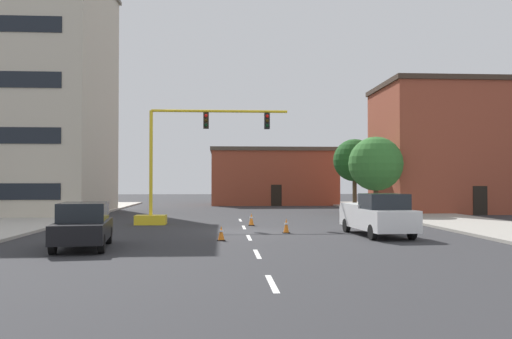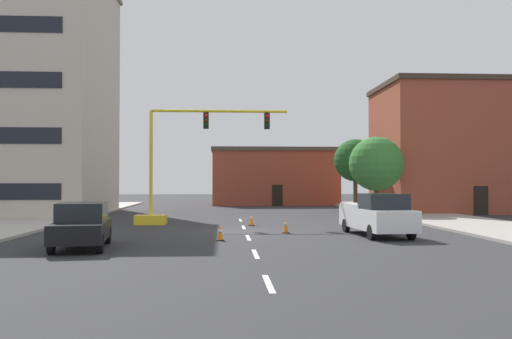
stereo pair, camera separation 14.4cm
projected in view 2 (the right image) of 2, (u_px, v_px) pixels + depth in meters
The scene contains 19 objects.
ground_plane at pixel (245, 232), 27.48m from camera, with size 160.00×160.00×0.00m, color #2D2D30.
sidewalk_left at pixel (32, 220), 34.66m from camera, with size 6.00×56.00×0.14m, color #B2ADA3.
sidewalk_right at pixel (440, 218), 36.28m from camera, with size 6.00×56.00×0.14m, color #9E998E.
lane_stripe_seg_0 at pixel (269, 283), 13.51m from camera, with size 0.16×2.40×0.01m, color silver.
lane_stripe_seg_1 at pixel (255, 254), 19.00m from camera, with size 0.16×2.40×0.01m, color silver.
lane_stripe_seg_2 at pixel (248, 238), 24.49m from camera, with size 0.16×2.40×0.01m, color silver.
lane_stripe_seg_3 at pixel (244, 227), 29.98m from camera, with size 0.16×2.40×0.01m, color silver.
lane_stripe_seg_4 at pixel (240, 220), 35.47m from camera, with size 0.16×2.40×0.01m, color silver.
building_tall_left at pixel (6, 93), 42.45m from camera, with size 15.47×13.39×19.00m.
building_brick_center at pixel (274, 176), 60.05m from camera, with size 13.68×8.54×6.15m.
building_row_right at pixel (455, 148), 45.28m from camera, with size 12.59×9.17×10.67m.
traffic_signal_gantry at pixel (170, 187), 32.10m from camera, with size 9.01×1.20×6.83m.
tree_right_mid at pixel (376, 164), 40.04m from camera, with size 4.02×4.02×5.86m.
tree_right_far at pixel (355, 160), 46.88m from camera, with size 3.68×3.68×6.22m.
pickup_truck_white at pixel (377, 215), 25.33m from camera, with size 2.41×5.54×1.99m.
sedan_black_near_left at pixel (82, 225), 20.60m from camera, with size 2.37×4.69×1.74m.
traffic_cone_roadside_a at pixel (220, 233), 23.27m from camera, with size 0.36×0.36×0.65m.
traffic_cone_roadside_b at pixel (251, 219), 31.18m from camera, with size 0.36×0.36×0.73m.
traffic_cone_roadside_c at pixel (286, 226), 26.67m from camera, with size 0.36×0.36×0.73m.
Camera 2 is at (-1.13, -27.53, 2.56)m, focal length 38.02 mm.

